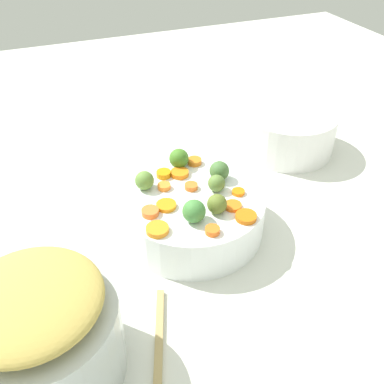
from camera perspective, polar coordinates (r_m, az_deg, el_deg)
name	(u,v)px	position (r m, az deg, el deg)	size (l,w,h in m)	color
tabletop	(190,218)	(0.92, -0.26, -3.44)	(2.40, 2.40, 0.02)	silver
serving_bowl_carrots	(192,213)	(0.85, 0.00, -2.77)	(0.28, 0.28, 0.08)	white
metal_pot	(43,342)	(0.66, -18.87, -17.99)	(0.22, 0.22, 0.13)	#B3BCBB
stuffing_mound	(29,301)	(0.59, -20.53, -13.12)	(0.19, 0.19, 0.04)	tan
carrot_slice_0	(166,205)	(0.80, -3.38, -1.76)	(0.04, 0.04, 0.01)	orange
carrot_slice_1	(238,192)	(0.83, 6.06, 0.00)	(0.02, 0.02, 0.01)	orange
carrot_slice_2	(246,217)	(0.77, 7.05, -3.21)	(0.04, 0.04, 0.01)	orange
carrot_slice_3	(150,212)	(0.78, -5.47, -2.61)	(0.03, 0.03, 0.01)	orange
carrot_slice_4	(233,206)	(0.80, 5.36, -1.81)	(0.03, 0.03, 0.01)	orange
carrot_slice_5	(191,186)	(0.84, -0.11, 0.73)	(0.03, 0.03, 0.01)	orange
carrot_slice_6	(180,173)	(0.88, -1.61, 2.46)	(0.04, 0.04, 0.01)	orange
carrot_slice_7	(212,230)	(0.74, 2.68, -5.02)	(0.03, 0.03, 0.01)	orange
carrot_slice_8	(164,174)	(0.87, -3.72, 2.37)	(0.03, 0.03, 0.01)	orange
carrot_slice_9	(157,229)	(0.75, -4.53, -4.87)	(0.04, 0.04, 0.01)	orange
carrot_slice_10	(164,186)	(0.84, -3.70, 0.81)	(0.03, 0.03, 0.01)	orange
carrot_slice_11	(195,161)	(0.91, 0.33, 4.01)	(0.03, 0.03, 0.01)	orange
brussels_sprout_0	(217,183)	(0.83, 3.22, 1.16)	(0.03, 0.03, 0.03)	#5A7B37
brussels_sprout_1	(217,204)	(0.78, 3.28, -1.57)	(0.04, 0.04, 0.04)	olive
brussels_sprout_2	(178,159)	(0.89, -1.81, 4.38)	(0.04, 0.04, 0.04)	#437A24
brussels_sprout_3	(219,171)	(0.86, 3.58, 2.76)	(0.04, 0.04, 0.04)	#456F38
brussels_sprout_4	(144,180)	(0.84, -6.21, 1.51)	(0.04, 0.04, 0.04)	olive
brussels_sprout_5	(194,211)	(0.76, 0.26, -2.52)	(0.04, 0.04, 0.04)	#42823B
casserole_dish	(288,131)	(1.12, 12.38, 7.77)	(0.23, 0.23, 0.10)	white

